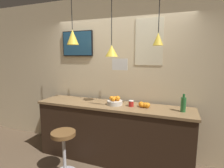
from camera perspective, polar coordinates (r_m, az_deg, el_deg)
name	(u,v)px	position (r m, az deg, el deg)	size (l,w,h in m)	color
back_wall	(120,76)	(3.26, 2.48, 2.54)	(8.00, 0.06, 2.90)	beige
service_counter	(112,133)	(3.15, 0.00, -15.56)	(2.66, 0.58, 1.01)	black
bar_stool	(64,145)	(2.90, -15.46, -18.61)	(0.37, 0.37, 0.70)	#B7B7BC
fruit_bowl	(115,101)	(2.94, 0.99, -5.67)	(0.26, 0.26, 0.15)	beige
orange_pile	(144,105)	(2.84, 10.39, -6.74)	(0.19, 0.12, 0.09)	orange
juice_bottle	(183,104)	(2.77, 22.26, -6.14)	(0.07, 0.07, 0.27)	#286B33
spread_jar	(131,103)	(2.86, 6.25, -6.33)	(0.08, 0.08, 0.10)	red
pendant_lamp_left	(73,37)	(3.19, -12.74, 14.73)	(0.20, 0.20, 0.79)	black
pendant_lamp_middle	(112,51)	(2.85, -0.13, 10.88)	(0.20, 0.20, 0.99)	black
pendant_lamp_right	(158,39)	(2.69, 14.84, 14.17)	(0.15, 0.15, 0.83)	black
mounted_tv	(77,44)	(3.56, -11.22, 12.82)	(0.65, 0.04, 0.48)	black
hanging_menu_board	(120,64)	(2.60, 2.56, 6.42)	(0.24, 0.01, 0.17)	white
wall_poster	(149,42)	(3.09, 12.00, 13.28)	(0.47, 0.01, 0.78)	beige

